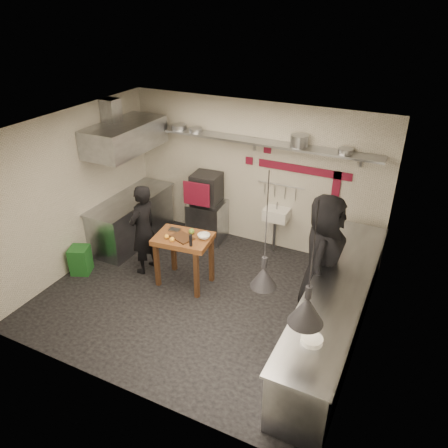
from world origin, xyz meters
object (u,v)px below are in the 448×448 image
at_px(green_bin, 80,260).
at_px(chef_left, 143,230).
at_px(oven_stand, 207,221).
at_px(combi_oven, 207,188).
at_px(prep_table, 184,260).
at_px(chef_right, 323,257).

bearing_deg(green_bin, chef_left, 30.13).
height_order(oven_stand, combi_oven, combi_oven).
distance_m(prep_table, chef_right, 2.32).
distance_m(combi_oven, chef_right, 2.94).
height_order(chef_left, chef_right, chef_right).
height_order(prep_table, chef_right, chef_right).
height_order(green_bin, prep_table, prep_table).
bearing_deg(prep_table, chef_right, 0.65).
xyz_separation_m(combi_oven, chef_left, (-0.43, -1.53, -0.27)).
bearing_deg(combi_oven, chef_right, -29.99).
xyz_separation_m(green_bin, chef_left, (1.00, 0.58, 0.57)).
distance_m(oven_stand, combi_oven, 0.69).
relative_size(combi_oven, chef_right, 0.29).
relative_size(green_bin, prep_table, 0.54).
distance_m(green_bin, prep_table, 1.92).
bearing_deg(combi_oven, chef_left, -109.98).
bearing_deg(green_bin, chef_right, 11.53).
bearing_deg(green_bin, prep_table, 16.29).
xyz_separation_m(prep_table, chef_left, (-0.83, 0.05, 0.36)).
distance_m(oven_stand, prep_table, 1.57).
height_order(oven_stand, green_bin, oven_stand).
bearing_deg(green_bin, oven_stand, 54.71).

